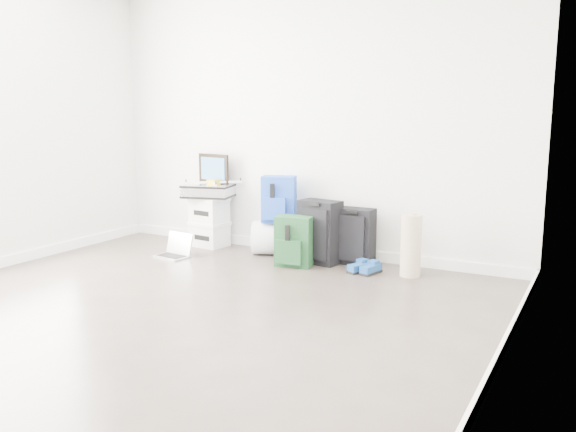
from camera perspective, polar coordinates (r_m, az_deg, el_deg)
The scene contains 14 objects.
ground at distance 4.31m, azimuth -13.57°, elevation -10.16°, with size 5.00×5.00×0.00m, color #3A302A.
room_envelope at distance 4.07m, azimuth -14.41°, elevation 13.33°, with size 4.52×5.02×2.71m.
boxes_stack at distance 6.60m, azimuth -7.37°, elevation -0.53°, with size 0.40×0.34×0.53m.
briefcase at distance 6.55m, azimuth -7.44°, elevation 2.36°, with size 0.50×0.37×0.14m, color #B2B2B7.
painting at distance 6.60m, azimuth -6.99°, elevation 4.42°, with size 0.42×0.09×0.31m.
drone at distance 6.47m, azimuth -6.98°, elevation 3.16°, with size 0.47×0.47×0.05m.
duffel_bag at distance 6.18m, azimuth -0.76°, elevation -2.09°, with size 0.34×0.34×0.55m, color #96999E.
blue_backpack at distance 6.08m, azimuth -0.91°, elevation 1.48°, with size 0.38×0.33×0.46m.
large_suitcase at distance 5.82m, azimuth 2.96°, elevation -1.51°, with size 0.43×0.31×0.61m.
green_backpack at distance 5.72m, azimuth 0.55°, elevation -2.47°, with size 0.37×0.29×0.47m.
carry_on at distance 5.81m, azimuth 6.32°, elevation -1.92°, with size 0.35×0.23×0.54m.
shoes at distance 5.56m, azimuth 7.23°, elevation -4.92°, with size 0.27×0.26×0.08m.
rolled_rug at distance 5.47m, azimuth 11.43°, elevation -2.73°, with size 0.18×0.18×0.55m, color tan.
laptop at distance 6.22m, azimuth -10.54°, elevation -3.23°, with size 0.36×0.28×0.23m.
Camera 1 is at (2.73, -3.00, 1.46)m, focal length 38.00 mm.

